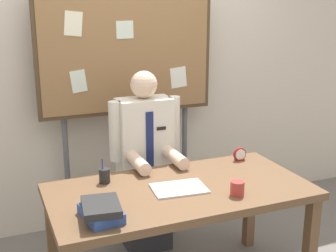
% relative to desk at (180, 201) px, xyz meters
% --- Properties ---
extents(back_wall, '(6.40, 0.08, 2.70)m').
position_rel_desk_xyz_m(back_wall, '(0.00, 1.24, 0.69)').
color(back_wall, beige).
rests_on(back_wall, ground_plane).
extents(desk, '(1.63, 0.83, 0.75)m').
position_rel_desk_xyz_m(desk, '(0.00, 0.00, 0.00)').
color(desk, brown).
rests_on(desk, ground_plane).
extents(person, '(0.55, 0.56, 1.40)m').
position_rel_desk_xyz_m(person, '(0.00, 0.65, -0.02)').
color(person, '#2D2D33').
rests_on(person, ground_plane).
extents(bulletin_board, '(1.43, 0.09, 1.97)m').
position_rel_desk_xyz_m(bulletin_board, '(-0.00, 1.04, 0.79)').
color(bulletin_board, '#4C3823').
rests_on(bulletin_board, ground_plane).
extents(book_stack, '(0.23, 0.29, 0.10)m').
position_rel_desk_xyz_m(book_stack, '(-0.56, -0.22, 0.14)').
color(book_stack, '#2D4C99').
rests_on(book_stack, desk).
extents(open_notebook, '(0.35, 0.26, 0.01)m').
position_rel_desk_xyz_m(open_notebook, '(-0.02, -0.02, 0.09)').
color(open_notebook, silver).
rests_on(open_notebook, desk).
extents(desk_clock, '(0.10, 0.04, 0.10)m').
position_rel_desk_xyz_m(desk_clock, '(0.60, 0.29, 0.13)').
color(desk_clock, maroon).
rests_on(desk_clock, desk).
extents(coffee_mug, '(0.08, 0.08, 0.09)m').
position_rel_desk_xyz_m(coffee_mug, '(0.27, -0.23, 0.13)').
color(coffee_mug, '#B23833').
rests_on(coffee_mug, desk).
extents(pen_holder, '(0.07, 0.07, 0.16)m').
position_rel_desk_xyz_m(pen_holder, '(-0.41, 0.26, 0.14)').
color(pen_holder, '#262626').
rests_on(pen_holder, desk).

